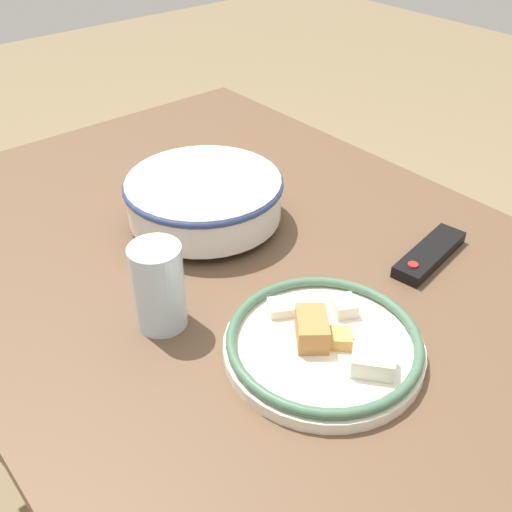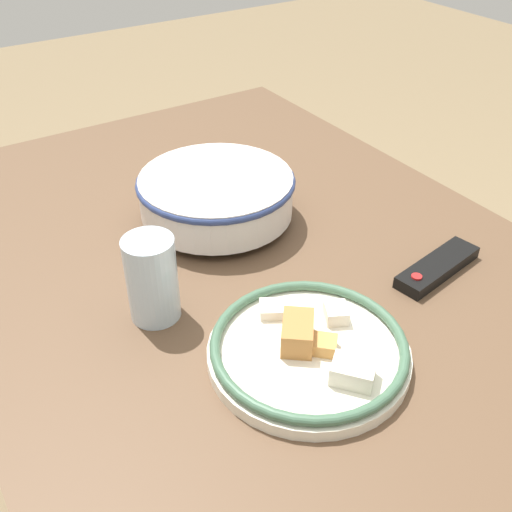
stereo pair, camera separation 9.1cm
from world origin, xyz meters
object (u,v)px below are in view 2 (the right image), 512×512
at_px(tv_remote, 437,267).
at_px(drinking_glass, 152,279).
at_px(noodle_bowl, 216,195).
at_px(food_plate, 309,349).

distance_m(tv_remote, drinking_glass, 0.45).
distance_m(noodle_bowl, drinking_glass, 0.27).
bearing_deg(tv_remote, drinking_glass, 60.77).
xyz_separation_m(noodle_bowl, tv_remote, (0.33, 0.22, -0.04)).
distance_m(noodle_bowl, food_plate, 0.37).
height_order(food_plate, tv_remote, food_plate).
bearing_deg(noodle_bowl, tv_remote, 33.47).
relative_size(noodle_bowl, food_plate, 1.03).
xyz_separation_m(tv_remote, drinking_glass, (-0.15, -0.42, 0.05)).
bearing_deg(drinking_glass, noodle_bowl, 130.69).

